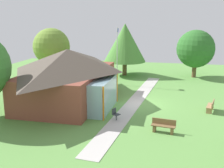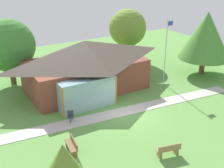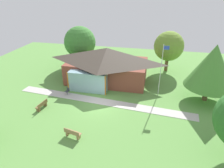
# 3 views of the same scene
# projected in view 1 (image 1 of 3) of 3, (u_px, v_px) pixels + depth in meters

# --- Properties ---
(ground_plane) EXTENTS (44.00, 44.00, 0.00)m
(ground_plane) POSITION_uv_depth(u_px,v_px,m) (140.00, 103.00, 23.04)
(ground_plane) COLOR #609947
(pavilion) EXTENTS (11.19, 7.47, 4.48)m
(pavilion) POSITION_uv_depth(u_px,v_px,m) (70.00, 75.00, 23.08)
(pavilion) COLOR brown
(pavilion) RESTS_ON ground_plane
(footpath) EXTENTS (20.28, 3.14, 0.03)m
(footpath) POSITION_uv_depth(u_px,v_px,m) (134.00, 103.00, 23.15)
(footpath) COLOR #BCB7B2
(footpath) RESTS_ON ground_plane
(flagpole) EXTENTS (0.64, 0.08, 6.09)m
(flagpole) POSITION_uv_depth(u_px,v_px,m) (117.00, 54.00, 28.80)
(flagpole) COLOR silver
(flagpole) RESTS_ON ground_plane
(bench_front_center) EXTENTS (1.56, 0.76, 0.84)m
(bench_front_center) POSITION_uv_depth(u_px,v_px,m) (211.00, 106.00, 20.97)
(bench_front_center) COLOR #9E7A51
(bench_front_center) RESTS_ON ground_plane
(bench_mid_left) EXTENTS (0.64, 1.55, 0.84)m
(bench_mid_left) POSITION_uv_depth(u_px,v_px,m) (163.00, 126.00, 17.14)
(bench_mid_left) COLOR brown
(bench_mid_left) RESTS_ON ground_plane
(patio_chair_west) EXTENTS (0.59, 0.59, 0.86)m
(patio_chair_west) POSITION_uv_depth(u_px,v_px,m) (116.00, 115.00, 19.15)
(patio_chair_west) COLOR #33383D
(patio_chair_west) RESTS_ON ground_plane
(tree_behind_pavilion_right) EXTENTS (4.21, 4.21, 5.89)m
(tree_behind_pavilion_right) POSITION_uv_depth(u_px,v_px,m) (52.00, 47.00, 31.39)
(tree_behind_pavilion_right) COLOR brown
(tree_behind_pavilion_right) RESTS_ON ground_plane
(tree_far_east) EXTENTS (4.45, 4.45, 5.65)m
(tree_far_east) POSITION_uv_depth(u_px,v_px,m) (196.00, 49.00, 32.38)
(tree_far_east) COLOR brown
(tree_far_east) RESTS_ON ground_plane
(tree_east_hedge) EXTENTS (5.14, 5.14, 6.35)m
(tree_east_hedge) POSITION_uv_depth(u_px,v_px,m) (125.00, 43.00, 33.48)
(tree_east_hedge) COLOR brown
(tree_east_hedge) RESTS_ON ground_plane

